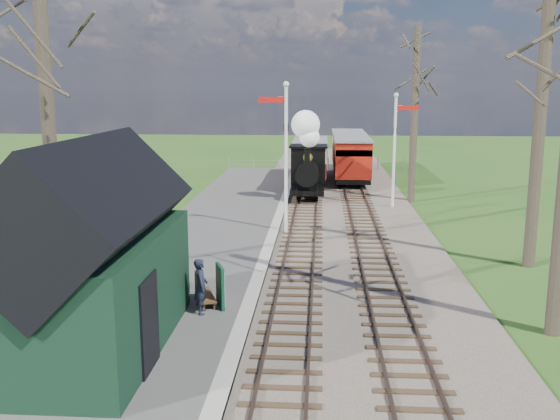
{
  "coord_description": "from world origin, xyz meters",
  "views": [
    {
      "loc": [
        0.72,
        -8.95,
        6.0
      ],
      "look_at": [
        -0.76,
        13.23,
        1.6
      ],
      "focal_mm": 40.0,
      "sensor_mm": 36.0,
      "label": 1
    }
  ],
  "objects_px": {
    "station_shed": "(92,259)",
    "locomotive": "(308,160)",
    "semaphore_near": "(284,147)",
    "semaphore_far": "(396,142)",
    "sign_board": "(220,286)",
    "person": "(201,286)",
    "red_carriage_a": "(352,159)",
    "red_carriage_b": "(348,150)",
    "bench": "(202,291)",
    "coach": "(310,158)"
  },
  "relations": [
    {
      "from": "station_shed",
      "to": "sign_board",
      "type": "height_order",
      "value": "station_shed"
    },
    {
      "from": "red_carriage_a",
      "to": "bench",
      "type": "relative_size",
      "value": 4.06
    },
    {
      "from": "red_carriage_a",
      "to": "bench",
      "type": "distance_m",
      "value": 23.31
    },
    {
      "from": "semaphore_far",
      "to": "semaphore_near",
      "type": "bearing_deg",
      "value": -130.6
    },
    {
      "from": "semaphore_near",
      "to": "semaphore_far",
      "type": "bearing_deg",
      "value": 49.4
    },
    {
      "from": "locomotive",
      "to": "red_carriage_b",
      "type": "xyz_separation_m",
      "value": [
        2.61,
        11.05,
        -0.53
      ]
    },
    {
      "from": "red_carriage_b",
      "to": "semaphore_near",
      "type": "bearing_deg",
      "value": -99.91
    },
    {
      "from": "bench",
      "to": "sign_board",
      "type": "bearing_deg",
      "value": -22.61
    },
    {
      "from": "coach",
      "to": "bench",
      "type": "relative_size",
      "value": 5.43
    },
    {
      "from": "coach",
      "to": "sign_board",
      "type": "height_order",
      "value": "coach"
    },
    {
      "from": "station_shed",
      "to": "coach",
      "type": "height_order",
      "value": "station_shed"
    },
    {
      "from": "semaphore_near",
      "to": "person",
      "type": "distance_m",
      "value": 10.17
    },
    {
      "from": "red_carriage_a",
      "to": "semaphore_near",
      "type": "bearing_deg",
      "value": -103.73
    },
    {
      "from": "coach",
      "to": "person",
      "type": "bearing_deg",
      "value": -95.61
    },
    {
      "from": "semaphore_near",
      "to": "sign_board",
      "type": "relative_size",
      "value": 5.42
    },
    {
      "from": "red_carriage_b",
      "to": "bench",
      "type": "xyz_separation_m",
      "value": [
        -5.07,
        -28.22,
        -1.06
      ]
    },
    {
      "from": "sign_board",
      "to": "person",
      "type": "relative_size",
      "value": 0.78
    },
    {
      "from": "red_carriage_a",
      "to": "coach",
      "type": "bearing_deg",
      "value": 168.83
    },
    {
      "from": "semaphore_near",
      "to": "coach",
      "type": "xyz_separation_m",
      "value": [
        0.77,
        14.3,
        -2.06
      ]
    },
    {
      "from": "coach",
      "to": "semaphore_far",
      "type": "bearing_deg",
      "value": -62.21
    },
    {
      "from": "station_shed",
      "to": "semaphore_near",
      "type": "xyz_separation_m",
      "value": [
        3.53,
        12.0,
        1.35
      ]
    },
    {
      "from": "red_carriage_b",
      "to": "bench",
      "type": "relative_size",
      "value": 4.06
    },
    {
      "from": "locomotive",
      "to": "bench",
      "type": "relative_size",
      "value": 3.39
    },
    {
      "from": "coach",
      "to": "bench",
      "type": "distance_m",
      "value": 23.39
    },
    {
      "from": "station_shed",
      "to": "person",
      "type": "height_order",
      "value": "station_shed"
    },
    {
      "from": "semaphore_far",
      "to": "red_carriage_a",
      "type": "distance_m",
      "value": 8.17
    },
    {
      "from": "bench",
      "to": "station_shed",
      "type": "bearing_deg",
      "value": -120.73
    },
    {
      "from": "station_shed",
      "to": "semaphore_near",
      "type": "bearing_deg",
      "value": 73.62
    },
    {
      "from": "coach",
      "to": "red_carriage_b",
      "type": "xyz_separation_m",
      "value": [
        2.6,
        4.99,
        0.05
      ]
    },
    {
      "from": "red_carriage_a",
      "to": "locomotive",
      "type": "bearing_deg",
      "value": -115.19
    },
    {
      "from": "station_shed",
      "to": "semaphore_near",
      "type": "distance_m",
      "value": 12.58
    },
    {
      "from": "locomotive",
      "to": "red_carriage_a",
      "type": "xyz_separation_m",
      "value": [
        2.61,
        5.55,
        -0.53
      ]
    },
    {
      "from": "sign_board",
      "to": "semaphore_far",
      "type": "bearing_deg",
      "value": 67.42
    },
    {
      "from": "station_shed",
      "to": "locomotive",
      "type": "xyz_separation_m",
      "value": [
        4.29,
        20.24,
        -0.13
      ]
    },
    {
      "from": "semaphore_far",
      "to": "sign_board",
      "type": "xyz_separation_m",
      "value": [
        -6.3,
        -15.16,
        -2.58
      ]
    },
    {
      "from": "locomotive",
      "to": "person",
      "type": "relative_size",
      "value": 3.17
    },
    {
      "from": "red_carriage_a",
      "to": "sign_board",
      "type": "xyz_separation_m",
      "value": [
        -4.53,
        -22.95,
        -0.84
      ]
    },
    {
      "from": "semaphore_near",
      "to": "red_carriage_b",
      "type": "height_order",
      "value": "semaphore_near"
    },
    {
      "from": "locomotive",
      "to": "red_carriage_b",
      "type": "relative_size",
      "value": 0.84
    },
    {
      "from": "sign_board",
      "to": "red_carriage_b",
      "type": "bearing_deg",
      "value": 80.95
    },
    {
      "from": "semaphore_near",
      "to": "locomotive",
      "type": "height_order",
      "value": "semaphore_near"
    },
    {
      "from": "semaphore_far",
      "to": "locomotive",
      "type": "height_order",
      "value": "semaphore_far"
    },
    {
      "from": "semaphore_far",
      "to": "red_carriage_b",
      "type": "distance_m",
      "value": 13.52
    },
    {
      "from": "station_shed",
      "to": "person",
      "type": "xyz_separation_m",
      "value": [
        1.94,
        2.32,
        -1.33
      ]
    },
    {
      "from": "red_carriage_a",
      "to": "bench",
      "type": "xyz_separation_m",
      "value": [
        -5.07,
        -22.72,
        -1.06
      ]
    },
    {
      "from": "station_shed",
      "to": "locomotive",
      "type": "distance_m",
      "value": 20.69
    },
    {
      "from": "semaphore_far",
      "to": "locomotive",
      "type": "bearing_deg",
      "value": 153.0
    },
    {
      "from": "locomotive",
      "to": "sign_board",
      "type": "relative_size",
      "value": 4.06
    },
    {
      "from": "semaphore_far",
      "to": "locomotive",
      "type": "relative_size",
      "value": 1.23
    },
    {
      "from": "locomotive",
      "to": "person",
      "type": "xyz_separation_m",
      "value": [
        -2.34,
        -17.92,
        -1.21
      ]
    }
  ]
}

